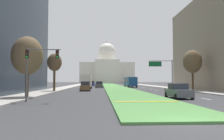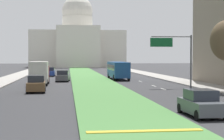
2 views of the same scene
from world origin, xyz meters
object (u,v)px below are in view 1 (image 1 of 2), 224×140
at_px(traffic_light_near_left, 36,62).
at_px(overhead_guide_sign, 164,68).
at_px(street_tree_right_mid, 192,62).
at_px(sedan_lead_stopped, 178,91).
at_px(sedan_far_horizon, 92,84).
at_px(sedan_midblock, 85,86).
at_px(sedan_distant, 99,85).
at_px(box_truck_delivery, 87,82).
at_px(city_bus, 130,81).
at_px(street_tree_left_near, 27,56).
at_px(street_tree_left_mid, 54,63).
at_px(capitol_building, 107,69).

bearing_deg(traffic_light_near_left, overhead_guide_sign, 51.21).
bearing_deg(street_tree_right_mid, sedan_lead_stopped, -119.05).
bearing_deg(sedan_far_horizon, street_tree_right_mid, -60.47).
height_order(traffic_light_near_left, sedan_midblock, traffic_light_near_left).
xyz_separation_m(street_tree_right_mid, sedan_distant, (-17.53, 19.97, -4.72)).
bearing_deg(box_truck_delivery, traffic_light_near_left, -95.23).
height_order(street_tree_right_mid, city_bus, street_tree_right_mid).
bearing_deg(sedan_distant, street_tree_left_near, -104.25).
relative_size(traffic_light_near_left, sedan_lead_stopped, 1.24).
relative_size(street_tree_left_mid, sedan_far_horizon, 1.67).
bearing_deg(sedan_midblock, sedan_distant, 81.26).
xyz_separation_m(traffic_light_near_left, street_tree_left_near, (-2.50, 4.99, 1.19)).
distance_m(capitol_building, city_bus, 79.69).
height_order(street_tree_left_mid, sedan_distant, street_tree_left_mid).
relative_size(sedan_lead_stopped, box_truck_delivery, 0.65).
distance_m(sedan_lead_stopped, box_truck_delivery, 30.58).
distance_m(street_tree_left_near, sedan_far_horizon, 49.32).
bearing_deg(box_truck_delivery, overhead_guide_sign, -20.41).
bearing_deg(box_truck_delivery, street_tree_left_mid, -112.99).
relative_size(capitol_building, sedan_midblock, 8.23).
bearing_deg(box_truck_delivery, sedan_far_horizon, 89.07).
height_order(sedan_lead_stopped, box_truck_delivery, box_truck_delivery).
bearing_deg(street_tree_left_mid, traffic_light_near_left, -83.10).
relative_size(sedan_distant, city_bus, 0.40).
xyz_separation_m(street_tree_left_mid, sedan_far_horizon, (5.52, 34.78, -4.45)).
relative_size(street_tree_left_mid, sedan_midblock, 1.65).
bearing_deg(traffic_light_near_left, box_truck_delivery, 84.77).
distance_m(traffic_light_near_left, box_truck_delivery, 31.37).
xyz_separation_m(street_tree_left_near, sedan_midblock, (5.77, 15.94, -4.14)).
height_order(sedan_midblock, sedan_far_horizon, sedan_midblock).
xyz_separation_m(capitol_building, overhead_guide_sign, (9.53, -97.10, -4.74)).
distance_m(street_tree_left_mid, sedan_far_horizon, 35.49).
bearing_deg(street_tree_left_near, traffic_light_near_left, -63.40).
relative_size(street_tree_left_mid, sedan_distant, 1.60).
bearing_deg(sedan_midblock, city_bus, 61.41).
distance_m(street_tree_left_near, sedan_distant, 34.40).
bearing_deg(capitol_building, sedan_distant, -93.07).
distance_m(street_tree_right_mid, sedan_far_horizon, 41.29).
distance_m(capitol_building, sedan_midblock, 101.59).
xyz_separation_m(sedan_lead_stopped, box_truck_delivery, (-12.30, 27.98, 0.88)).
xyz_separation_m(street_tree_right_mid, sedan_midblock, (-20.17, 2.82, -4.69)).
distance_m(street_tree_left_near, sedan_midblock, 17.45).
bearing_deg(street_tree_left_mid, city_bus, 53.64).
bearing_deg(sedan_distant, city_bus, 26.68).
relative_size(sedan_far_horizon, box_truck_delivery, 0.66).
bearing_deg(box_truck_delivery, sedan_distant, 66.14).
height_order(street_tree_left_near, sedan_lead_stopped, street_tree_left_near).
bearing_deg(street_tree_left_mid, capitol_building, 82.96).
bearing_deg(overhead_guide_sign, sedan_far_horizon, 119.97).
bearing_deg(street_tree_right_mid, capitol_building, 97.15).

